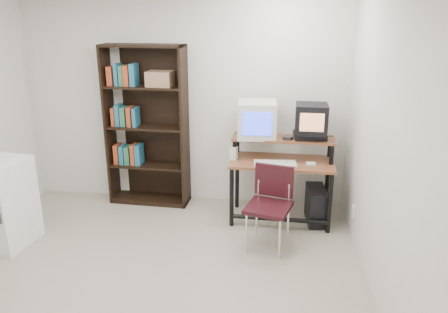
# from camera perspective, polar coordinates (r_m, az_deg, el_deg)

# --- Properties ---
(floor) EXTENTS (4.00, 4.00, 0.01)m
(floor) POSITION_cam_1_polar(r_m,az_deg,el_deg) (4.19, -9.94, -16.38)
(floor) COLOR #A69E89
(floor) RESTS_ON ground
(back_wall) EXTENTS (4.00, 0.01, 2.60)m
(back_wall) POSITION_cam_1_polar(r_m,az_deg,el_deg) (5.49, -5.09, 7.21)
(back_wall) COLOR silver
(back_wall) RESTS_ON floor
(right_wall) EXTENTS (0.01, 4.00, 2.60)m
(right_wall) POSITION_cam_1_polar(r_m,az_deg,el_deg) (3.59, 21.18, -0.17)
(right_wall) COLOR silver
(right_wall) RESTS_ON floor
(computer_desk) EXTENTS (1.20, 0.64, 0.98)m
(computer_desk) POSITION_cam_1_polar(r_m,az_deg,el_deg) (5.08, 7.56, -1.04)
(computer_desk) COLOR brown
(computer_desk) RESTS_ON floor
(crt_monitor) EXTENTS (0.45, 0.46, 0.42)m
(crt_monitor) POSITION_cam_1_polar(r_m,az_deg,el_deg) (5.07, 4.34, 4.87)
(crt_monitor) COLOR beige
(crt_monitor) RESTS_ON computer_desk
(vcr) EXTENTS (0.38, 0.28, 0.08)m
(vcr) POSITION_cam_1_polar(r_m,az_deg,el_deg) (5.09, 11.14, 2.66)
(vcr) COLOR black
(vcr) RESTS_ON computer_desk
(crt_tv) EXTENTS (0.37, 0.37, 0.33)m
(crt_tv) POSITION_cam_1_polar(r_m,az_deg,el_deg) (5.02, 11.33, 4.85)
(crt_tv) COLOR black
(crt_tv) RESTS_ON vcr
(cd_spindle) EXTENTS (0.13, 0.13, 0.05)m
(cd_spindle) POSITION_cam_1_polar(r_m,az_deg,el_deg) (5.01, 8.33, 2.37)
(cd_spindle) COLOR #26262B
(cd_spindle) RESTS_ON computer_desk
(keyboard) EXTENTS (0.48, 0.24, 0.03)m
(keyboard) POSITION_cam_1_polar(r_m,az_deg,el_deg) (4.92, 6.69, -1.00)
(keyboard) COLOR beige
(keyboard) RESTS_ON computer_desk
(mousepad) EXTENTS (0.24, 0.20, 0.01)m
(mousepad) POSITION_cam_1_polar(r_m,az_deg,el_deg) (4.99, 11.33, -1.16)
(mousepad) COLOR black
(mousepad) RESTS_ON computer_desk
(mouse) EXTENTS (0.11, 0.07, 0.03)m
(mouse) POSITION_cam_1_polar(r_m,az_deg,el_deg) (4.97, 11.27, -0.97)
(mouse) COLOR white
(mouse) RESTS_ON mousepad
(desk_speaker) EXTENTS (0.10, 0.09, 0.17)m
(desk_speaker) POSITION_cam_1_polar(r_m,az_deg,el_deg) (5.03, 1.28, 0.39)
(desk_speaker) COLOR beige
(desk_speaker) RESTS_ON computer_desk
(pc_tower) EXTENTS (0.23, 0.46, 0.42)m
(pc_tower) POSITION_cam_1_polar(r_m,az_deg,el_deg) (5.25, 11.91, -6.23)
(pc_tower) COLOR black
(pc_tower) RESTS_ON floor
(school_chair) EXTENTS (0.53, 0.53, 0.86)m
(school_chair) POSITION_cam_1_polar(r_m,az_deg,el_deg) (4.54, 6.09, -5.49)
(school_chair) COLOR black
(school_chair) RESTS_ON floor
(bookshelf) EXTENTS (1.02, 0.40, 2.00)m
(bookshelf) POSITION_cam_1_polar(r_m,az_deg,el_deg) (5.53, -10.01, 4.07)
(bookshelf) COLOR black
(bookshelf) RESTS_ON floor
(mini_fridge) EXTENTS (0.62, 0.63, 0.93)m
(mini_fridge) POSITION_cam_1_polar(r_m,az_deg,el_deg) (5.15, -27.17, -5.40)
(mini_fridge) COLOR white
(mini_fridge) RESTS_ON floor
(wall_outlet) EXTENTS (0.02, 0.08, 0.12)m
(wall_outlet) POSITION_cam_1_polar(r_m,az_deg,el_deg) (4.99, 16.48, -6.84)
(wall_outlet) COLOR beige
(wall_outlet) RESTS_ON right_wall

